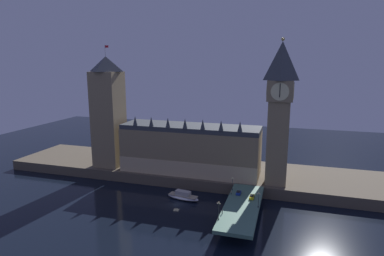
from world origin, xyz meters
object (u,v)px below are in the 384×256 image
(street_lamp_far, at_px, (232,182))
(clock_tower, at_px, (279,109))
(pedestrian_far_rail, at_px, (231,192))
(car_southbound_trail, at_px, (252,197))
(boat_upstream, at_px, (183,196))
(pedestrian_near_rail, at_px, (222,212))
(street_lamp_near, at_px, (219,208))
(victoria_tower, at_px, (108,112))
(street_lamp_mid, at_px, (259,198))
(car_northbound_lead, at_px, (239,193))

(street_lamp_far, bearing_deg, clock_tower, 42.34)
(pedestrian_far_rail, bearing_deg, car_southbound_trail, -11.17)
(pedestrian_far_rail, height_order, boat_upstream, pedestrian_far_rail)
(car_southbound_trail, relative_size, boat_upstream, 0.28)
(boat_upstream, bearing_deg, street_lamp_far, 8.41)
(car_southbound_trail, bearing_deg, boat_upstream, 173.86)
(pedestrian_near_rail, relative_size, pedestrian_far_rail, 1.02)
(pedestrian_far_rail, relative_size, street_lamp_near, 0.23)
(victoria_tower, distance_m, boat_upstream, 65.58)
(car_southbound_trail, distance_m, street_lamp_far, 12.10)
(pedestrian_far_rail, relative_size, street_lamp_far, 0.27)
(pedestrian_far_rail, xyz_separation_m, street_lamp_near, (-0.40, -24.49, 3.51))
(pedestrian_far_rail, bearing_deg, boat_upstream, 175.91)
(victoria_tower, relative_size, pedestrian_far_rail, 40.76)
(clock_tower, height_order, pedestrian_near_rail, clock_tower)
(clock_tower, relative_size, car_southbound_trail, 14.96)
(pedestrian_far_rail, distance_m, street_lamp_near, 24.74)
(street_lamp_mid, height_order, boat_upstream, street_lamp_mid)
(pedestrian_near_rail, distance_m, pedestrian_far_rail, 19.74)
(victoria_tower, xyz_separation_m, boat_upstream, (51.15, -22.40, -34.39))
(car_southbound_trail, bearing_deg, pedestrian_near_rail, -117.06)
(clock_tower, height_order, car_southbound_trail, clock_tower)
(clock_tower, distance_m, pedestrian_near_rail, 56.87)
(clock_tower, distance_m, victoria_tower, 92.07)
(victoria_tower, height_order, street_lamp_far, victoria_tower)
(street_lamp_near, xyz_separation_m, boat_upstream, (-22.45, 26.12, -8.82))
(victoria_tower, height_order, pedestrian_near_rail, victoria_tower)
(car_northbound_lead, distance_m, boat_upstream, 26.41)
(pedestrian_far_rail, height_order, street_lamp_far, street_lamp_far)
(boat_upstream, bearing_deg, clock_tower, 26.12)
(clock_tower, height_order, victoria_tower, clock_tower)
(pedestrian_near_rail, bearing_deg, street_lamp_far, 90.93)
(car_southbound_trail, xyz_separation_m, pedestrian_near_rail, (-9.16, -17.93, 0.17))
(car_southbound_trail, bearing_deg, pedestrian_far_rail, 168.83)
(street_lamp_near, distance_m, street_lamp_far, 29.45)
(victoria_tower, height_order, car_southbound_trail, victoria_tower)
(pedestrian_near_rail, xyz_separation_m, street_lamp_mid, (12.61, 9.97, 3.06))
(car_southbound_trail, bearing_deg, car_northbound_lead, 154.44)
(car_southbound_trail, relative_size, street_lamp_far, 0.76)
(victoria_tower, height_order, car_northbound_lead, victoria_tower)
(victoria_tower, height_order, pedestrian_far_rail, victoria_tower)
(pedestrian_near_rail, xyz_separation_m, street_lamp_near, (-0.40, -4.75, 3.49))
(pedestrian_near_rail, bearing_deg, pedestrian_far_rail, 90.00)
(street_lamp_far, bearing_deg, pedestrian_near_rail, -89.07)
(car_southbound_trail, height_order, pedestrian_near_rail, pedestrian_near_rail)
(car_northbound_lead, relative_size, street_lamp_near, 0.59)
(pedestrian_near_rail, bearing_deg, clock_tower, 66.62)
(street_lamp_near, relative_size, boat_upstream, 0.43)
(victoria_tower, bearing_deg, street_lamp_mid, -21.32)
(clock_tower, relative_size, street_lamp_far, 11.34)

